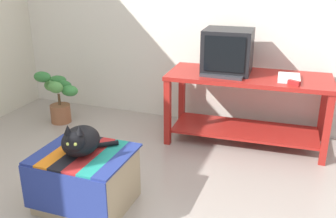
{
  "coord_description": "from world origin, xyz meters",
  "views": [
    {
      "loc": [
        0.97,
        -1.99,
        1.69
      ],
      "look_at": [
        -0.08,
        0.85,
        0.55
      ],
      "focal_mm": 41.13,
      "sensor_mm": 36.0,
      "label": 1
    }
  ],
  "objects_px": {
    "ottoman_with_blanket": "(86,179)",
    "potted_plant": "(59,96)",
    "keyboard": "(222,76)",
    "cat": "(80,141)",
    "tv_monitor": "(228,51)",
    "book": "(289,78)",
    "stapler": "(294,83)",
    "desk": "(247,97)"
  },
  "relations": [
    {
      "from": "book",
      "to": "ottoman_with_blanket",
      "type": "relative_size",
      "value": 0.45
    },
    {
      "from": "book",
      "to": "cat",
      "type": "height_order",
      "value": "book"
    },
    {
      "from": "desk",
      "to": "keyboard",
      "type": "relative_size",
      "value": 3.92
    },
    {
      "from": "desk",
      "to": "book",
      "type": "height_order",
      "value": "book"
    },
    {
      "from": "cat",
      "to": "stapler",
      "type": "xyz_separation_m",
      "value": [
        1.34,
        1.33,
        0.19
      ]
    },
    {
      "from": "ottoman_with_blanket",
      "to": "desk",
      "type": "bearing_deg",
      "value": 58.61
    },
    {
      "from": "tv_monitor",
      "to": "stapler",
      "type": "xyz_separation_m",
      "value": [
        0.64,
        -0.22,
        -0.18
      ]
    },
    {
      "from": "desk",
      "to": "keyboard",
      "type": "bearing_deg",
      "value": -149.22
    },
    {
      "from": "tv_monitor",
      "to": "keyboard",
      "type": "height_order",
      "value": "tv_monitor"
    },
    {
      "from": "ottoman_with_blanket",
      "to": "potted_plant",
      "type": "bearing_deg",
      "value": 131.21
    },
    {
      "from": "potted_plant",
      "to": "stapler",
      "type": "distance_m",
      "value": 2.51
    },
    {
      "from": "keyboard",
      "to": "cat",
      "type": "relative_size",
      "value": 0.95
    },
    {
      "from": "desk",
      "to": "ottoman_with_blanket",
      "type": "xyz_separation_m",
      "value": [
        -0.91,
        -1.5,
        -0.27
      ]
    },
    {
      "from": "ottoman_with_blanket",
      "to": "potted_plant",
      "type": "distance_m",
      "value": 1.73
    },
    {
      "from": "tv_monitor",
      "to": "potted_plant",
      "type": "xyz_separation_m",
      "value": [
        -1.83,
        -0.23,
        -0.6
      ]
    },
    {
      "from": "book",
      "to": "cat",
      "type": "relative_size",
      "value": 0.71
    },
    {
      "from": "keyboard",
      "to": "desk",
      "type": "bearing_deg",
      "value": 35.6
    },
    {
      "from": "cat",
      "to": "keyboard",
      "type": "bearing_deg",
      "value": 47.66
    },
    {
      "from": "book",
      "to": "cat",
      "type": "bearing_deg",
      "value": -134.62
    },
    {
      "from": "tv_monitor",
      "to": "potted_plant",
      "type": "height_order",
      "value": "tv_monitor"
    },
    {
      "from": "keyboard",
      "to": "stapler",
      "type": "height_order",
      "value": "stapler"
    },
    {
      "from": "stapler",
      "to": "keyboard",
      "type": "bearing_deg",
      "value": 115.77
    },
    {
      "from": "cat",
      "to": "book",
      "type": "bearing_deg",
      "value": 33.76
    },
    {
      "from": "book",
      "to": "potted_plant",
      "type": "height_order",
      "value": "book"
    },
    {
      "from": "ottoman_with_blanket",
      "to": "cat",
      "type": "relative_size",
      "value": 1.58
    },
    {
      "from": "tv_monitor",
      "to": "potted_plant",
      "type": "bearing_deg",
      "value": -176.03
    },
    {
      "from": "desk",
      "to": "tv_monitor",
      "type": "xyz_separation_m",
      "value": [
        -0.22,
        0.03,
        0.43
      ]
    },
    {
      "from": "tv_monitor",
      "to": "book",
      "type": "distance_m",
      "value": 0.62
    },
    {
      "from": "tv_monitor",
      "to": "stapler",
      "type": "distance_m",
      "value": 0.71
    },
    {
      "from": "desk",
      "to": "book",
      "type": "xyz_separation_m",
      "value": [
        0.37,
        -0.03,
        0.24
      ]
    },
    {
      "from": "keyboard",
      "to": "cat",
      "type": "distance_m",
      "value": 1.54
    },
    {
      "from": "desk",
      "to": "cat",
      "type": "bearing_deg",
      "value": -124.28
    },
    {
      "from": "tv_monitor",
      "to": "book",
      "type": "relative_size",
      "value": 1.61
    },
    {
      "from": "potted_plant",
      "to": "tv_monitor",
      "type": "bearing_deg",
      "value": 7.1
    },
    {
      "from": "cat",
      "to": "potted_plant",
      "type": "distance_m",
      "value": 1.75
    },
    {
      "from": "cat",
      "to": "tv_monitor",
      "type": "bearing_deg",
      "value": 50.33
    },
    {
      "from": "cat",
      "to": "stapler",
      "type": "distance_m",
      "value": 1.9
    },
    {
      "from": "desk",
      "to": "stapler",
      "type": "height_order",
      "value": "stapler"
    },
    {
      "from": "keyboard",
      "to": "cat",
      "type": "bearing_deg",
      "value": -115.19
    },
    {
      "from": "desk",
      "to": "stapler",
      "type": "bearing_deg",
      "value": -27.23
    },
    {
      "from": "keyboard",
      "to": "potted_plant",
      "type": "relative_size",
      "value": 0.65
    },
    {
      "from": "ottoman_with_blanket",
      "to": "potted_plant",
      "type": "xyz_separation_m",
      "value": [
        -1.14,
        1.3,
        0.1
      ]
    }
  ]
}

